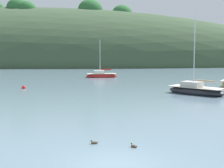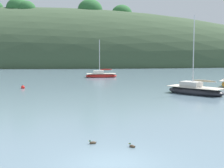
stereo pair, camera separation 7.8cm
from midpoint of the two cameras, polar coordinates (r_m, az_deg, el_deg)
ground_plane at (r=15.26m, az=0.22°, el=-12.63°), size 400.00×400.00×0.00m
far_shoreline_hill at (r=96.60m, az=-15.00°, el=3.06°), size 150.00×36.00×31.51m
sailboat_teal_outer at (r=37.17m, az=13.16°, el=-1.01°), size 5.97×5.71×8.21m
sailboat_grey_yawl at (r=55.57m, az=-1.80°, el=1.41°), size 5.05×2.21×6.01m
mooring_buoy_channel at (r=42.32m, az=-14.10°, el=-0.53°), size 0.44×0.44×0.54m
duck_lead at (r=17.56m, az=3.31°, el=-9.93°), size 0.37×0.37×0.24m
duck_lone_right at (r=18.16m, az=-3.05°, el=-9.39°), size 0.42×0.26×0.24m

